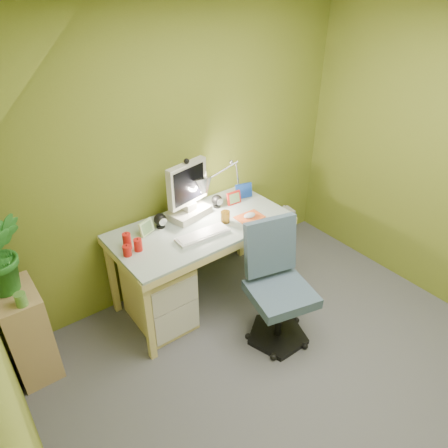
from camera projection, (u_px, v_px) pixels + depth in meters
floor at (310, 390)px, 2.84m from camera, size 3.20×3.20×0.01m
wall_back at (179, 155)px, 3.30m from camera, size 3.20×0.01×2.40m
wall_left at (21, 409)px, 1.40m from camera, size 0.01×3.20×2.40m
slope_ceiling at (161, 190)px, 1.36m from camera, size 1.10×3.20×1.10m
desk at (202, 263)px, 3.44m from camera, size 1.43×0.74×0.76m
monitor at (187, 189)px, 3.23m from camera, size 0.39×0.27×0.48m
speaker_left at (160, 221)px, 3.18m from camera, size 0.11×0.11×0.12m
speaker_right at (217, 201)px, 3.45m from camera, size 0.10×0.10×0.11m
keyboard at (202, 235)px, 3.10m from camera, size 0.42×0.15×0.02m
mousepad at (250, 217)px, 3.33m from camera, size 0.22×0.16×0.01m
mouse at (250, 215)px, 3.32m from camera, size 0.11×0.07×0.04m
amber_tumbler at (225, 217)px, 3.25m from camera, size 0.08×0.08×0.10m
candle_cluster at (130, 244)px, 2.91m from camera, size 0.17×0.16×0.12m
photo_frame_red at (234, 198)px, 3.50m from camera, size 0.13×0.02×0.11m
photo_frame_blue at (244, 191)px, 3.60m from camera, size 0.15×0.06×0.13m
photo_frame_green at (146, 227)px, 3.10m from camera, size 0.13×0.07×0.11m
desk_lamp at (233, 171)px, 3.44m from camera, size 0.55×0.31×0.56m
side_ledge at (27, 332)px, 2.82m from camera, size 0.26×0.40×0.71m
potted_plant at (1, 254)px, 2.52m from camera, size 0.31×0.25×0.56m
green_cup at (21, 299)px, 2.52m from camera, size 0.07×0.07×0.09m
task_chair at (281, 293)px, 3.01m from camera, size 0.60×0.60×0.91m
radiator at (276, 227)px, 4.31m from camera, size 0.37×0.19×0.35m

